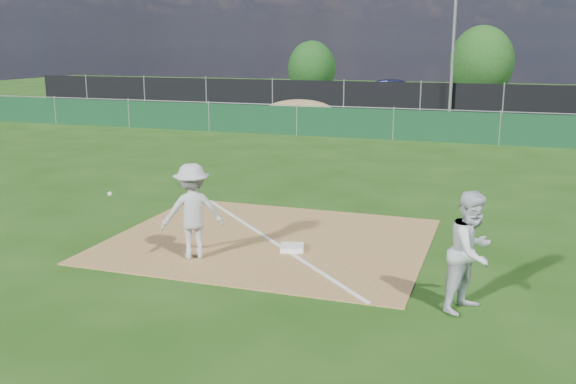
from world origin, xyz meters
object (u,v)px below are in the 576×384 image
at_px(runner, 471,252).
at_px(tree_left, 312,68).
at_px(car_left, 321,94).
at_px(tree_mid, 482,62).
at_px(car_mid, 398,94).
at_px(light_pole, 454,38).
at_px(first_base, 292,248).
at_px(play_at_first, 192,211).
at_px(car_right, 518,98).

distance_m(runner, tree_left, 36.66).
relative_size(car_left, tree_mid, 0.95).
bearing_deg(car_mid, light_pole, -151.64).
distance_m(car_mid, tree_mid, 7.70).
relative_size(first_base, tree_mid, 0.09).
bearing_deg(tree_left, play_at_first, -76.73).
relative_size(first_base, tree_left, 0.11).
bearing_deg(runner, car_mid, 38.89).
bearing_deg(light_pole, car_right, 60.10).
xyz_separation_m(car_mid, car_right, (6.71, 0.26, -0.11)).
height_order(car_mid, tree_mid, tree_mid).
bearing_deg(light_pole, car_left, 151.94).
distance_m(light_pole, tree_left, 14.86).
bearing_deg(play_at_first, runner, -9.02).
relative_size(first_base, car_left, 0.09).
height_order(car_right, tree_left, tree_left).
bearing_deg(play_at_first, car_left, 101.31).
bearing_deg(tree_mid, first_base, -93.08).
relative_size(play_at_first, car_mid, 0.43).
distance_m(play_at_first, runner, 4.83).
xyz_separation_m(light_pole, first_base, (-0.89, -22.16, -3.94)).
bearing_deg(runner, light_pole, 33.26).
distance_m(play_at_first, car_mid, 28.52).
bearing_deg(runner, first_base, 89.69).
height_order(light_pole, tree_left, light_pole).
bearing_deg(tree_mid, car_mid, -125.77).
bearing_deg(first_base, light_pole, 87.70).
bearing_deg(car_mid, tree_left, 48.75).
bearing_deg(first_base, tree_mid, 86.92).
bearing_deg(tree_mid, light_pole, -94.58).
xyz_separation_m(car_mid, tree_left, (-6.87, 5.12, 1.20)).
height_order(light_pole, runner, light_pole).
distance_m(first_base, tree_left, 34.05).
bearing_deg(tree_left, car_left, -68.62).
bearing_deg(car_left, car_mid, -70.02).
height_order(runner, car_right, runner).
xyz_separation_m(first_base, car_right, (4.12, 27.79, 0.64)).
distance_m(light_pole, car_mid, 7.14).
bearing_deg(runner, car_right, 25.92).
distance_m(light_pole, runner, 24.20).
bearing_deg(car_right, car_left, 113.09).
distance_m(car_left, car_mid, 4.56).
relative_size(car_left, car_right, 0.97).
xyz_separation_m(runner, car_right, (0.88, 29.51, -0.17)).
xyz_separation_m(first_base, car_left, (-6.99, 26.36, 0.74)).
bearing_deg(car_right, car_mid, 107.96).
xyz_separation_m(runner, car_mid, (-5.83, 29.25, -0.06)).
height_order(car_left, car_right, car_left).
bearing_deg(light_pole, play_at_first, -95.95).
distance_m(runner, car_left, 29.89).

